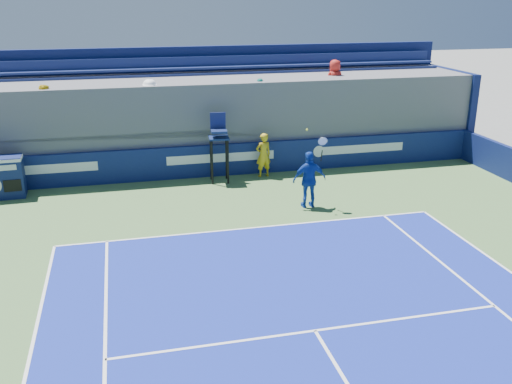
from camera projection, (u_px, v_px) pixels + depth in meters
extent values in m
imported|color=gold|center=(263.00, 155.00, 20.92)|extent=(0.67, 0.51, 1.64)
cube|color=white|center=(253.00, 228.00, 16.52)|extent=(10.97, 0.07, 0.00)
cube|color=white|center=(315.00, 331.00, 11.48)|extent=(8.23, 0.07, 0.00)
cube|color=#0D194E|center=(221.00, 160.00, 21.11)|extent=(20.40, 0.20, 1.20)
cube|color=white|center=(50.00, 169.00, 19.65)|extent=(3.20, 0.01, 0.32)
cube|color=white|center=(221.00, 158.00, 20.97)|extent=(4.00, 0.01, 0.32)
cube|color=white|center=(360.00, 149.00, 22.19)|extent=(3.60, 0.01, 0.32)
cylinder|color=white|center=(319.00, 151.00, 21.81)|extent=(0.44, 0.01, 0.44)
cube|color=#0F1B4D|center=(3.00, 177.00, 18.80)|extent=(1.33, 0.75, 1.40)
cube|color=white|center=(0.00, 159.00, 18.59)|extent=(1.35, 0.77, 0.10)
cube|color=black|center=(12.00, 186.00, 18.62)|extent=(0.55, 0.04, 0.40)
cube|color=silver|center=(0.00, 168.00, 18.34)|extent=(1.00, 0.05, 0.18)
cylinder|color=black|center=(212.00, 163.00, 20.06)|extent=(0.08, 0.08, 1.60)
cylinder|color=black|center=(228.00, 162.00, 20.14)|extent=(0.08, 0.08, 1.60)
cylinder|color=black|center=(211.00, 159.00, 20.58)|extent=(0.08, 0.08, 1.60)
cylinder|color=black|center=(226.00, 158.00, 20.66)|extent=(0.08, 0.08, 1.60)
cube|color=#0E1D4A|center=(219.00, 138.00, 20.09)|extent=(0.76, 0.76, 0.06)
cube|color=#14204C|center=(219.00, 131.00, 19.91)|extent=(0.59, 0.50, 0.08)
cube|color=#141B4E|center=(218.00, 121.00, 20.15)|extent=(0.55, 0.11, 0.60)
imported|color=#13389C|center=(309.00, 180.00, 17.86)|extent=(1.08, 0.47, 1.82)
cylinder|color=black|center=(322.00, 156.00, 17.60)|extent=(0.05, 0.16, 0.39)
torus|color=#BBBABF|center=(323.00, 141.00, 17.38)|extent=(0.30, 0.15, 0.29)
cylinder|color=white|center=(323.00, 141.00, 17.38)|extent=(0.26, 0.11, 0.24)
sphere|color=#F6F436|center=(307.00, 130.00, 17.22)|extent=(0.07, 0.07, 0.07)
cube|color=#56565B|center=(212.00, 121.00, 22.49)|extent=(20.40, 3.60, 3.38)
cube|color=#56565B|center=(218.00, 134.00, 21.33)|extent=(20.40, 0.90, 0.55)
cube|color=navy|center=(218.00, 122.00, 21.08)|extent=(20.00, 0.45, 0.08)
cube|color=navy|center=(217.00, 115.00, 21.24)|extent=(20.00, 0.06, 0.45)
cube|color=#56565B|center=(213.00, 115.00, 21.97)|extent=(20.40, 0.90, 0.55)
cube|color=navy|center=(213.00, 103.00, 21.72)|extent=(20.00, 0.45, 0.08)
cube|color=navy|center=(212.00, 96.00, 21.89)|extent=(20.00, 0.06, 0.45)
cube|color=#56565B|center=(209.00, 96.00, 22.62)|extent=(20.40, 0.90, 0.55)
cube|color=navy|center=(209.00, 85.00, 22.37)|extent=(20.00, 0.45, 0.08)
cube|color=navy|center=(208.00, 79.00, 22.53)|extent=(20.00, 0.06, 0.45)
cube|color=#56565B|center=(205.00, 79.00, 23.26)|extent=(20.40, 0.90, 0.55)
cube|color=navy|center=(205.00, 68.00, 23.01)|extent=(20.00, 0.45, 0.08)
cube|color=navy|center=(204.00, 62.00, 23.18)|extent=(20.00, 0.06, 0.45)
cube|color=#0C1647|center=(204.00, 99.00, 24.12)|extent=(20.80, 0.30, 4.40)
cube|color=#0C1647|center=(447.00, 109.00, 24.78)|extent=(0.30, 3.90, 3.40)
imported|color=gold|center=(45.00, 110.00, 19.57)|extent=(0.93, 0.77, 1.75)
imported|color=white|center=(151.00, 105.00, 20.36)|extent=(1.27, 0.88, 1.81)
imported|color=teal|center=(260.00, 102.00, 21.26)|extent=(1.07, 0.64, 1.71)
imported|color=red|center=(334.00, 81.00, 22.63)|extent=(0.88, 0.64, 1.67)
imported|color=black|center=(419.00, 96.00, 22.73)|extent=(0.62, 0.46, 1.56)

